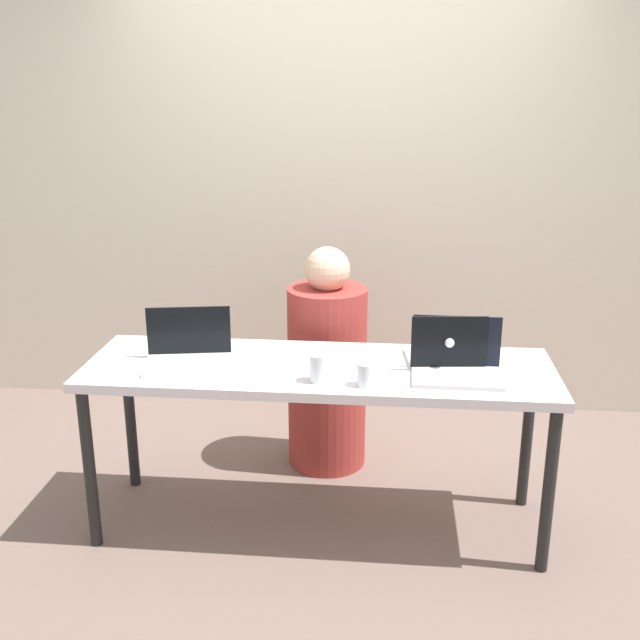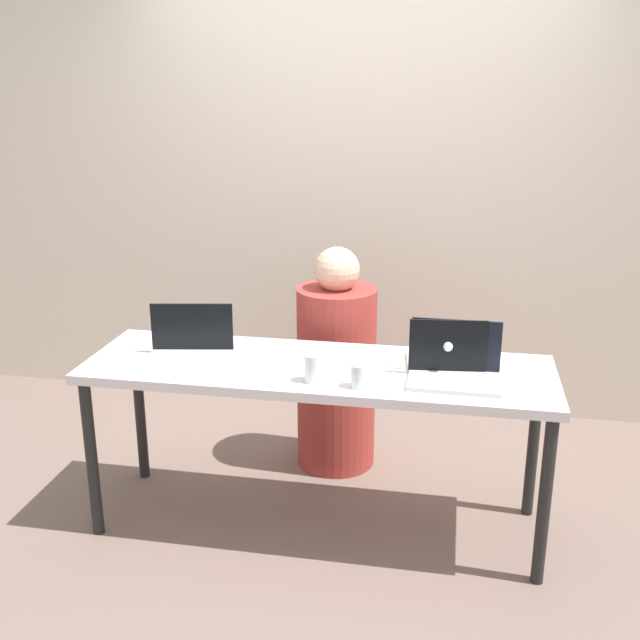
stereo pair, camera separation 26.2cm
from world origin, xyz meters
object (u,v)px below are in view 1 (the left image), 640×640
person_at_center (327,370)px  water_glass_center (319,370)px  laptop_back_right (445,352)px  water_glass_right (365,376)px  laptop_front_left (188,352)px  laptop_front_right (457,364)px

person_at_center → water_glass_center: bearing=85.4°
laptop_back_right → water_glass_right: (-0.32, -0.27, -0.01)m
laptop_front_left → water_glass_center: bearing=-24.7°
laptop_front_right → laptop_front_left: 1.11m
laptop_front_left → water_glass_center: 0.58m
person_at_center → laptop_front_left: 0.87m
water_glass_right → water_glass_center: (-0.18, 0.03, 0.01)m
person_at_center → laptop_front_right: (0.58, -0.65, 0.30)m
person_at_center → laptop_front_right: bearing=124.9°
laptop_front_right → laptop_front_left: size_ratio=0.92×
laptop_back_right → laptop_front_left: bearing=-0.8°
laptop_front_left → water_glass_right: (0.75, -0.17, -0.01)m
water_glass_center → laptop_front_right: bearing=11.7°
person_at_center → water_glass_right: (0.22, -0.78, 0.29)m
laptop_back_right → laptop_front_left: size_ratio=0.85×
person_at_center → water_glass_center: person_at_center is taller
laptop_front_left → person_at_center: bearing=38.8°
person_at_center → laptop_back_right: size_ratio=3.41×
laptop_front_right → laptop_front_left: (-1.11, 0.03, -0.00)m
person_at_center → water_glass_right: size_ratio=12.28×
laptop_front_left → laptop_front_right: bearing=-11.9°
person_at_center → laptop_front_left: person_at_center is taller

